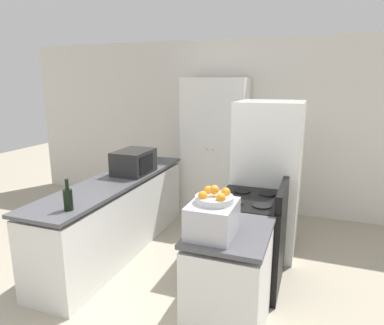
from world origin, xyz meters
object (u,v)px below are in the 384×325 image
object	(u,v)px
refrigerator	(267,177)
microwave	(134,162)
stove	(250,240)
wine_bottle	(68,199)
fruit_bowl	(214,197)
pantry_cabinet	(214,147)
toaster_oven	(212,219)

from	to	relation	value
refrigerator	microwave	bearing A→B (deg)	-166.72
stove	microwave	world-z (taller)	microwave
wine_bottle	refrigerator	bearing A→B (deg)	48.07
stove	refrigerator	xyz separation A→B (m)	(0.04, 0.80, 0.44)
fruit_bowl	refrigerator	bearing A→B (deg)	84.53
pantry_cabinet	stove	world-z (taller)	pantry_cabinet
stove	wine_bottle	world-z (taller)	wine_bottle
toaster_oven	wine_bottle	bearing A→B (deg)	178.69
wine_bottle	toaster_oven	distance (m)	1.32
refrigerator	toaster_oven	xyz separation A→B (m)	(-0.17, -1.69, 0.12)
wine_bottle	fruit_bowl	bearing A→B (deg)	-0.73
fruit_bowl	wine_bottle	bearing A→B (deg)	179.27
pantry_cabinet	wine_bottle	xyz separation A→B (m)	(-0.55, -2.63, -0.03)
stove	microwave	xyz separation A→B (m)	(-1.53, 0.43, 0.58)
microwave	toaster_oven	world-z (taller)	microwave
stove	refrigerator	bearing A→B (deg)	87.12
microwave	wine_bottle	world-z (taller)	microwave
refrigerator	microwave	distance (m)	1.62
stove	fruit_bowl	xyz separation A→B (m)	(-0.12, -0.87, 0.71)
pantry_cabinet	stove	bearing A→B (deg)	-63.17
refrigerator	wine_bottle	world-z (taller)	refrigerator
refrigerator	fruit_bowl	world-z (taller)	refrigerator
microwave	toaster_oven	bearing A→B (deg)	-43.37
microwave	toaster_oven	xyz separation A→B (m)	(1.40, -1.32, -0.02)
pantry_cabinet	toaster_oven	size ratio (longest dim) A/B	5.05
refrigerator	toaster_oven	distance (m)	1.70
wine_bottle	toaster_oven	xyz separation A→B (m)	(1.32, -0.03, 0.02)
toaster_oven	fruit_bowl	size ratio (longest dim) A/B	1.45
stove	wine_bottle	distance (m)	1.77
refrigerator	fruit_bowl	distance (m)	1.71
toaster_oven	pantry_cabinet	bearing A→B (deg)	106.12
pantry_cabinet	fruit_bowl	size ratio (longest dim) A/B	7.31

